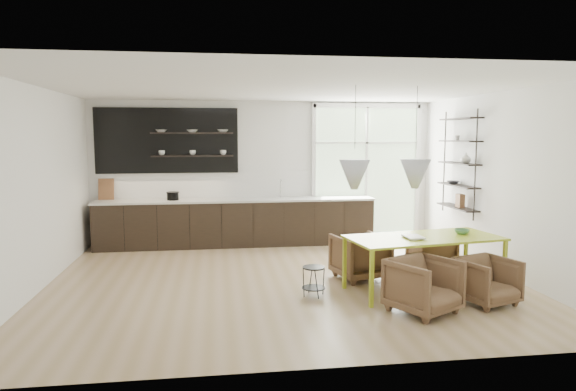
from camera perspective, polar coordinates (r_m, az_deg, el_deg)
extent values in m
cube|color=tan|center=(7.93, -0.49, -9.47)|extent=(7.00, 6.00, 0.01)
cube|color=white|center=(10.63, -2.61, 2.62)|extent=(7.00, 0.02, 2.90)
cube|color=white|center=(7.99, -26.23, 0.60)|extent=(0.02, 6.00, 2.90)
cube|color=white|center=(8.82, 22.68, 1.28)|extent=(0.02, 6.00, 2.90)
cube|color=silver|center=(7.65, -0.51, 11.93)|extent=(7.00, 6.00, 0.01)
cube|color=#B2D1A5|center=(11.01, 8.63, 2.69)|extent=(2.20, 0.02, 2.70)
cube|color=silver|center=(10.98, 8.67, 2.68)|extent=(2.30, 0.08, 2.80)
cone|color=silver|center=(7.34, 7.40, 2.32)|extent=(0.44, 0.44, 0.42)
cone|color=silver|center=(7.62, 13.94, 2.34)|extent=(0.44, 0.44, 0.42)
cylinder|color=black|center=(7.32, 7.49, 8.62)|extent=(0.01, 0.01, 0.89)
cylinder|color=black|center=(7.61, 14.11, 8.40)|extent=(0.01, 0.01, 0.89)
cube|color=black|center=(10.37, -5.71, -3.07)|extent=(5.50, 0.65, 0.90)
cube|color=silver|center=(10.30, -5.74, -0.50)|extent=(5.54, 0.69, 0.04)
cube|color=white|center=(10.59, -5.83, 1.22)|extent=(5.50, 0.02, 0.55)
cube|color=black|center=(10.56, -13.26, 5.95)|extent=(2.80, 0.06, 1.30)
cube|color=black|center=(10.38, -10.59, 6.84)|extent=(1.60, 0.28, 0.03)
cube|color=black|center=(10.39, -10.54, 4.35)|extent=(1.60, 0.28, 0.03)
cube|color=brown|center=(10.72, -19.55, 0.67)|extent=(0.30, 0.10, 0.42)
cylinder|color=silver|center=(10.45, -0.84, 0.74)|extent=(0.02, 0.02, 0.40)
imported|color=white|center=(10.43, -13.91, 6.98)|extent=(0.22, 0.22, 0.05)
imported|color=white|center=(10.38, -10.59, 7.06)|extent=(0.22, 0.22, 0.05)
imported|color=white|center=(10.37, -7.26, 7.13)|extent=(0.22, 0.22, 0.05)
imported|color=white|center=(10.43, -13.85, 4.63)|extent=(0.12, 0.12, 0.10)
imported|color=white|center=(10.39, -10.54, 4.70)|extent=(0.12, 0.12, 0.10)
imported|color=white|center=(10.38, -7.22, 4.76)|extent=(0.12, 0.12, 0.10)
cylinder|color=black|center=(10.33, -12.68, -0.11)|extent=(0.23, 0.23, 0.14)
cube|color=black|center=(9.25, 20.11, 3.17)|extent=(0.02, 0.02, 1.90)
cube|color=black|center=(10.33, 16.98, 3.61)|extent=(0.02, 0.02, 1.90)
cube|color=black|center=(9.86, 18.29, -1.24)|extent=(0.26, 1.20, 0.02)
cube|color=black|center=(9.82, 18.38, 1.07)|extent=(0.26, 1.20, 0.02)
cube|color=black|center=(9.79, 18.46, 3.40)|extent=(0.26, 1.20, 0.02)
cube|color=black|center=(9.78, 18.55, 5.74)|extent=(0.26, 1.20, 0.03)
cube|color=black|center=(9.78, 18.64, 8.09)|extent=(0.26, 1.20, 0.03)
imported|color=white|center=(9.56, 19.15, 3.96)|extent=(0.18, 0.18, 0.19)
imported|color=#333338|center=(9.99, 17.88, 1.41)|extent=(0.22, 0.22, 0.05)
imported|color=white|center=(9.86, 18.30, 6.10)|extent=(0.10, 0.10, 0.09)
cube|color=brown|center=(9.76, 18.58, -0.55)|extent=(0.10, 0.18, 0.24)
cube|color=#A8BB23|center=(7.50, 14.88, -4.57)|extent=(2.27, 1.29, 0.03)
cube|color=#A8BB23|center=(6.73, 9.27, -9.14)|extent=(0.06, 0.06, 0.75)
cube|color=#A8BB23|center=(7.49, 6.29, -7.46)|extent=(0.06, 0.06, 0.75)
cube|color=#A8BB23|center=(7.84, 22.91, -7.33)|extent=(0.06, 0.06, 0.75)
cube|color=#A8BB23|center=(8.50, 19.14, -6.10)|extent=(0.06, 0.06, 0.75)
imported|color=brown|center=(8.04, 8.01, -6.72)|extent=(0.90, 0.91, 0.69)
imported|color=brown|center=(8.67, 15.63, -6.25)|extent=(0.66, 0.68, 0.59)
imported|color=brown|center=(6.69, 14.82, -9.66)|extent=(1.01, 1.02, 0.69)
imported|color=brown|center=(7.29, 21.24, -8.84)|extent=(0.83, 0.85, 0.61)
cylinder|color=black|center=(7.11, 2.88, -7.99)|extent=(0.31, 0.31, 0.02)
cylinder|color=black|center=(7.19, 2.86, -10.20)|extent=(0.32, 0.32, 0.01)
cylinder|color=black|center=(7.20, 3.97, -9.45)|extent=(0.01, 0.01, 0.40)
cylinder|color=black|center=(7.29, 2.54, -9.24)|extent=(0.01, 0.01, 0.40)
cylinder|color=black|center=(7.12, 1.75, -9.62)|extent=(0.01, 0.01, 0.40)
cylinder|color=black|center=(7.03, 3.20, -9.85)|extent=(0.01, 0.01, 0.40)
imported|color=white|center=(7.30, 12.90, -4.56)|extent=(0.25, 0.33, 0.03)
imported|color=#548E5B|center=(7.87, 18.76, -3.82)|extent=(0.27, 0.27, 0.07)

